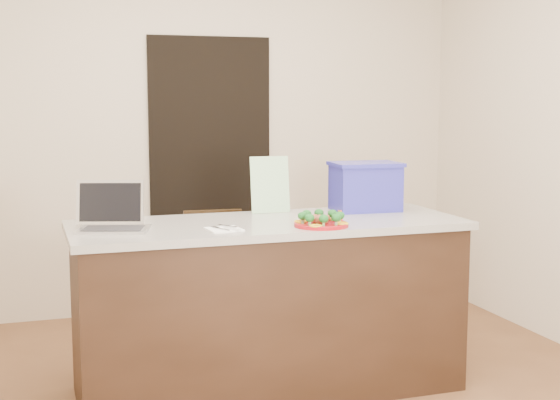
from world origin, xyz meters
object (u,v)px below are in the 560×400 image
object	(u,v)px
island	(269,306)
chair	(217,269)
blue_box	(365,186)
plate	(321,224)
napkin	(224,229)
yogurt_bottle	(340,218)
laptop	(112,216)

from	to	relation	value
island	chair	world-z (taller)	island
blue_box	plate	bearing A→B (deg)	-132.28
island	napkin	world-z (taller)	napkin
napkin	blue_box	distance (m)	1.02
island	chair	size ratio (longest dim) A/B	2.43
napkin	plate	bearing A→B (deg)	-6.17
napkin	yogurt_bottle	bearing A→B (deg)	2.31
island	blue_box	bearing A→B (deg)	17.17
island	chair	bearing A→B (deg)	94.38
laptop	blue_box	world-z (taller)	blue_box
plate	blue_box	bearing A→B (deg)	44.67
laptop	blue_box	xyz separation A→B (m)	(1.45, 0.19, 0.08)
plate	napkin	distance (m)	0.49
blue_box	yogurt_bottle	bearing A→B (deg)	-127.55
yogurt_bottle	chair	bearing A→B (deg)	111.26
island	napkin	xyz separation A→B (m)	(-0.29, -0.18, 0.46)
island	chair	distance (m)	0.89
laptop	chair	distance (m)	1.25
yogurt_bottle	laptop	bearing A→B (deg)	171.67
napkin	chair	bearing A→B (deg)	78.37
yogurt_bottle	blue_box	xyz separation A→B (m)	(0.31, 0.36, 0.11)
blue_box	chair	distance (m)	1.15
island	napkin	distance (m)	0.57
plate	chair	size ratio (longest dim) A/B	0.33
yogurt_bottle	blue_box	bearing A→B (deg)	49.40
napkin	island	bearing A→B (deg)	32.56
yogurt_bottle	chair	xyz separation A→B (m)	(-0.41, 1.04, -0.46)
napkin	yogurt_bottle	size ratio (longest dim) A/B	2.52
island	napkin	size ratio (longest dim) A/B	12.89
laptop	chair	size ratio (longest dim) A/B	0.46
napkin	yogurt_bottle	world-z (taller)	yogurt_bottle
yogurt_bottle	blue_box	world-z (taller)	blue_box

